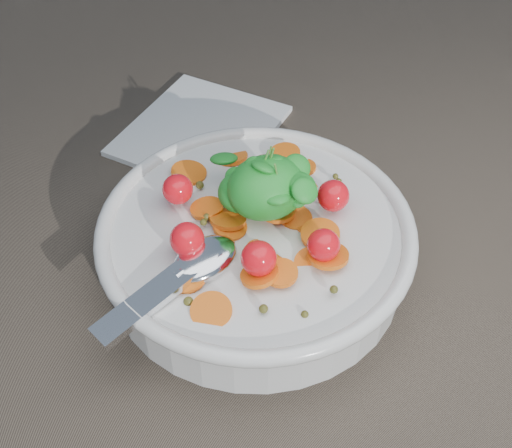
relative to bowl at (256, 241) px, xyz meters
name	(u,v)px	position (x,y,z in m)	size (l,w,h in m)	color
ground	(244,288)	(-0.02, -0.02, -0.03)	(6.00, 6.00, 0.00)	brown
bowl	(256,241)	(0.00, 0.00, 0.00)	(0.31, 0.29, 0.12)	silver
napkin	(201,130)	(0.03, 0.22, -0.03)	(0.18, 0.16, 0.01)	white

